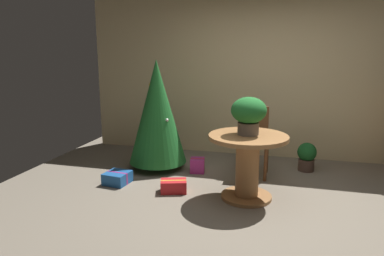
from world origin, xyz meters
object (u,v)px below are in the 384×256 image
at_px(holiday_tree, 157,112).
at_px(gift_box_purple, 197,165).
at_px(flower_vase, 249,113).
at_px(potted_plant, 307,156).
at_px(wooden_chair_far, 254,136).
at_px(gift_box_blue, 117,178).
at_px(round_dining_table, 247,160).
at_px(gift_box_red, 174,186).

bearing_deg(holiday_tree, gift_box_purple, -2.51).
distance_m(flower_vase, potted_plant, 1.61).
distance_m(wooden_chair_far, gift_box_blue, 1.95).
relative_size(flower_vase, gift_box_blue, 1.28).
height_order(round_dining_table, flower_vase, flower_vase).
bearing_deg(potted_plant, flower_vase, -122.07).
bearing_deg(round_dining_table, gift_box_red, -177.09).
bearing_deg(potted_plant, round_dining_table, -121.21).
distance_m(wooden_chair_far, potted_plant, 0.87).
relative_size(gift_box_red, gift_box_purple, 1.55).
height_order(flower_vase, holiday_tree, holiday_tree).
bearing_deg(wooden_chair_far, holiday_tree, -175.51).
bearing_deg(gift_box_red, flower_vase, 4.78).
height_order(gift_box_blue, gift_box_purple, gift_box_purple).
xyz_separation_m(round_dining_table, gift_box_purple, (-0.78, 0.74, -0.37)).
bearing_deg(gift_box_blue, flower_vase, -0.47).
bearing_deg(gift_box_purple, gift_box_blue, -142.50).
height_order(round_dining_table, holiday_tree, holiday_tree).
distance_m(wooden_chair_far, holiday_tree, 1.43).
distance_m(gift_box_red, potted_plant, 2.06).
height_order(wooden_chair_far, holiday_tree, holiday_tree).
relative_size(round_dining_table, flower_vase, 2.11).
distance_m(flower_vase, gift_box_blue, 1.94).
bearing_deg(round_dining_table, potted_plant, 58.79).
distance_m(gift_box_red, gift_box_blue, 0.81).
height_order(round_dining_table, gift_box_red, round_dining_table).
bearing_deg(gift_box_red, gift_box_purple, 82.16).
xyz_separation_m(gift_box_red, gift_box_purple, (0.11, 0.79, 0.03)).
height_order(round_dining_table, potted_plant, round_dining_table).
relative_size(wooden_chair_far, potted_plant, 2.30).
distance_m(gift_box_blue, gift_box_purple, 1.15).
bearing_deg(round_dining_table, wooden_chair_far, 90.00).
xyz_separation_m(holiday_tree, gift_box_blue, (-0.30, -0.73, -0.78)).
xyz_separation_m(gift_box_purple, potted_plant, (1.52, 0.47, 0.12)).
xyz_separation_m(flower_vase, gift_box_red, (-0.88, -0.07, -0.95)).
relative_size(wooden_chair_far, gift_box_purple, 4.07).
bearing_deg(potted_plant, gift_box_purple, -162.79).
relative_size(round_dining_table, holiday_tree, 0.57).
height_order(flower_vase, wooden_chair_far, flower_vase).
bearing_deg(gift_box_blue, gift_box_purple, 37.50).
height_order(gift_box_red, gift_box_purple, gift_box_purple).
distance_m(flower_vase, gift_box_purple, 1.40).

